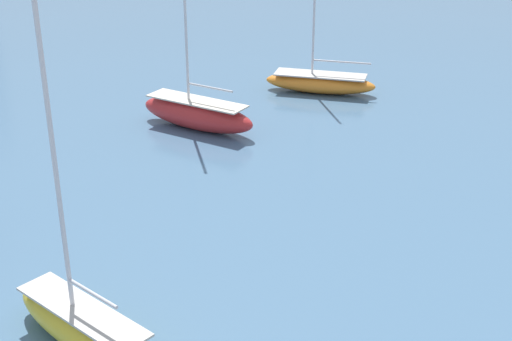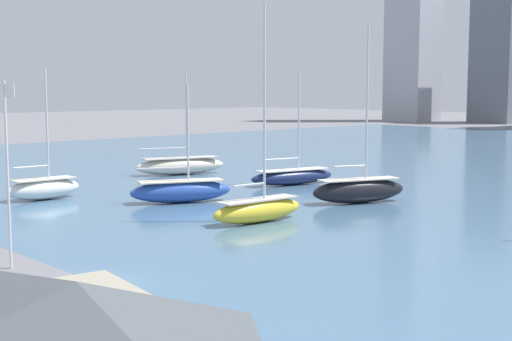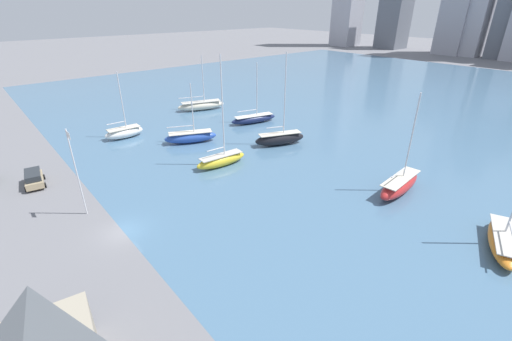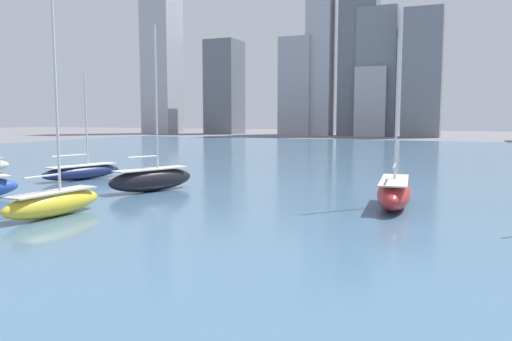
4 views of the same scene
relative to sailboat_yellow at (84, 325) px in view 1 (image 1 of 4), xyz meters
The scene contains 3 objects.
sailboat_yellow is the anchor object (origin of this frame).
sailboat_red 24.08m from the sailboat_yellow, 30.58° to the left, with size 3.16×9.17×12.37m.
sailboat_orange 34.22m from the sailboat_yellow, 16.59° to the left, with size 5.68×9.14×11.53m.
Camera 1 is at (-20.74, -1.80, 17.62)m, focal length 50.00 mm.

